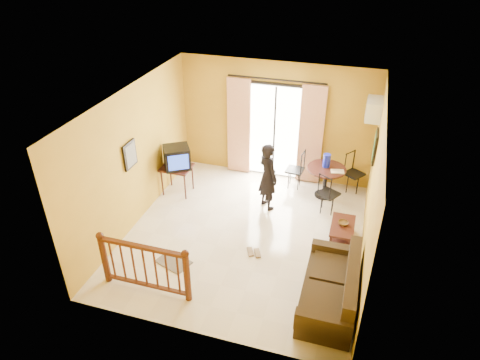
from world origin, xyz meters
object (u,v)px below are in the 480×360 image
(dining_table, at_px, (326,174))
(sofa, at_px, (333,291))
(standing_person, at_px, (268,177))
(coffee_table, at_px, (342,230))
(television, at_px, (177,157))

(dining_table, xyz_separation_m, sofa, (0.53, -3.24, -0.24))
(dining_table, bearing_deg, standing_person, -144.94)
(dining_table, height_order, coffee_table, dining_table)
(television, distance_m, dining_table, 3.31)
(coffee_table, xyz_separation_m, standing_person, (-1.67, 0.70, 0.52))
(television, xyz_separation_m, coffee_table, (3.72, -0.67, -0.67))
(standing_person, bearing_deg, television, 42.86)
(coffee_table, relative_size, sofa, 0.45)
(television, height_order, standing_person, standing_person)
(television, relative_size, standing_person, 0.48)
(television, height_order, coffee_table, television)
(sofa, relative_size, standing_person, 1.18)
(sofa, xyz_separation_m, standing_person, (-1.67, 2.45, 0.44))
(coffee_table, bearing_deg, television, 169.74)
(dining_table, bearing_deg, coffee_table, -70.56)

